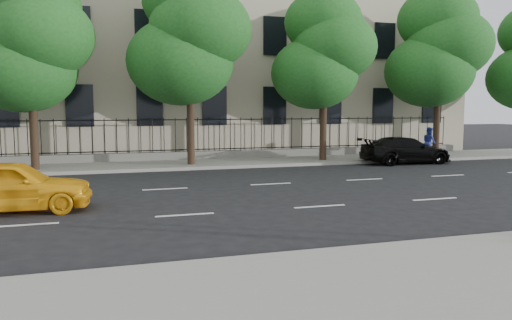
{
  "coord_description": "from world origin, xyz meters",
  "views": [
    {
      "loc": [
        -6.05,
        -10.81,
        2.93
      ],
      "look_at": [
        -1.82,
        3.0,
        1.39
      ],
      "focal_mm": 35.0,
      "sensor_mm": 36.0,
      "label": 1
    }
  ],
  "objects": [
    {
      "name": "ground",
      "position": [
        0.0,
        0.0,
        0.0
      ],
      "size": [
        120.0,
        120.0,
        0.0
      ],
      "primitive_type": "plane",
      "color": "black",
      "rests_on": "ground"
    },
    {
      "name": "near_sidewalk",
      "position": [
        0.0,
        -4.0,
        0.07
      ],
      "size": [
        60.0,
        4.0,
        0.15
      ],
      "primitive_type": "cube",
      "color": "gray",
      "rests_on": "ground"
    },
    {
      "name": "far_sidewalk",
      "position": [
        0.0,
        14.0,
        0.07
      ],
      "size": [
        60.0,
        4.0,
        0.15
      ],
      "primitive_type": "cube",
      "color": "gray",
      "rests_on": "ground"
    },
    {
      "name": "lane_markings",
      "position": [
        0.0,
        4.75,
        0.01
      ],
      "size": [
        49.6,
        4.62,
        0.01
      ],
      "primitive_type": null,
      "color": "silver",
      "rests_on": "ground"
    },
    {
      "name": "masonry_building",
      "position": [
        0.0,
        22.95,
        9.02
      ],
      "size": [
        34.6,
        12.11,
        18.5
      ],
      "color": "#B8AC92",
      "rests_on": "ground"
    },
    {
      "name": "iron_fence",
      "position": [
        0.0,
        15.7,
        0.65
      ],
      "size": [
        30.0,
        0.5,
        2.2
      ],
      "color": "slate",
      "rests_on": "far_sidewalk"
    },
    {
      "name": "street_light",
      "position": [
        2.5,
        -1.77,
        5.15
      ],
      "size": [
        0.25,
        3.32,
        8.05
      ],
      "color": "slate",
      "rests_on": "near_sidewalk"
    },
    {
      "name": "tree_b",
      "position": [
        -8.96,
        13.36,
        5.84
      ],
      "size": [
        5.53,
        5.12,
        8.97
      ],
      "color": "#382619",
      "rests_on": "far_sidewalk"
    },
    {
      "name": "tree_c",
      "position": [
        -1.96,
        13.36,
        6.41
      ],
      "size": [
        5.89,
        5.5,
        9.8
      ],
      "color": "#382619",
      "rests_on": "far_sidewalk"
    },
    {
      "name": "tree_d",
      "position": [
        5.04,
        13.36,
        5.84
      ],
      "size": [
        5.34,
        4.94,
        8.84
      ],
      "color": "#382619",
      "rests_on": "far_sidewalk"
    },
    {
      "name": "tree_e",
      "position": [
        12.04,
        13.36,
        6.2
      ],
      "size": [
        5.71,
        5.31,
        9.46
      ],
      "color": "#382619",
      "rests_on": "far_sidewalk"
    },
    {
      "name": "yellow_taxi",
      "position": [
        -8.58,
        4.33,
        0.74
      ],
      "size": [
        4.4,
        1.91,
        1.48
      ],
      "primitive_type": "imported",
      "rotation": [
        0.0,
        0.0,
        1.53
      ],
      "color": "yellow",
      "rests_on": "ground"
    },
    {
      "name": "black_sedan",
      "position": [
        8.89,
        11.5,
        0.69
      ],
      "size": [
        4.81,
        2.03,
        1.39
      ],
      "primitive_type": "imported",
      "rotation": [
        0.0,
        0.0,
        1.55
      ],
      "color": "black",
      "rests_on": "ground"
    },
    {
      "name": "pedestrian_far",
      "position": [
        11.28,
        12.81,
        0.98
      ],
      "size": [
        0.71,
        0.87,
        1.66
      ],
      "primitive_type": "imported",
      "rotation": [
        0.0,
        0.0,
        1.47
      ],
      "color": "navy",
      "rests_on": "far_sidewalk"
    }
  ]
}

